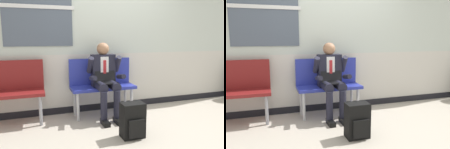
# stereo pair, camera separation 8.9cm
# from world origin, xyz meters

# --- Properties ---
(ground_plane) EXTENTS (18.00, 18.00, 0.00)m
(ground_plane) POSITION_xyz_m (0.00, 0.00, 0.00)
(ground_plane) COLOR #B2A899
(station_wall) EXTENTS (6.36, 0.16, 2.65)m
(station_wall) POSITION_xyz_m (-0.02, 0.79, 1.32)
(station_wall) COLOR beige
(station_wall) RESTS_ON ground
(bench_with_person) EXTENTS (1.11, 0.42, 0.99)m
(bench_with_person) POSITION_xyz_m (-0.19, 0.52, 0.58)
(bench_with_person) COLOR #28339E
(bench_with_person) RESTS_ON ground
(bench_empty) EXTENTS (1.05, 0.42, 1.00)m
(bench_empty) POSITION_xyz_m (-1.69, 0.52, 0.58)
(bench_empty) COLOR maroon
(bench_empty) RESTS_ON ground
(person_seated) EXTENTS (0.57, 0.70, 1.27)m
(person_seated) POSITION_xyz_m (-0.19, 0.31, 0.69)
(person_seated) COLOR #1E1E2D
(person_seated) RESTS_ON ground
(backpack) EXTENTS (0.31, 0.25, 0.48)m
(backpack) POSITION_xyz_m (-0.07, -0.56, 0.24)
(backpack) COLOR black
(backpack) RESTS_ON ground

